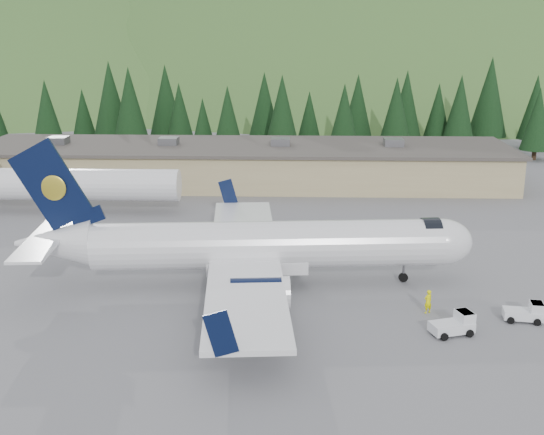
{
  "coord_description": "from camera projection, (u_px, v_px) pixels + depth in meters",
  "views": [
    {
      "loc": [
        2.05,
        -52.11,
        20.17
      ],
      "look_at": [
        0.0,
        6.0,
        4.0
      ],
      "focal_mm": 45.0,
      "sensor_mm": 36.0,
      "label": 1
    }
  ],
  "objects": [
    {
      "name": "ramp_worker",
      "position": [
        428.0,
        301.0,
        49.81
      ],
      "size": [
        0.78,
        0.7,
        1.79
      ],
      "primitive_type": "imported",
      "rotation": [
        0.0,
        0.0,
        3.66
      ],
      "color": "#FFFB00",
      "rests_on": "ground"
    },
    {
      "name": "terminal_building",
      "position": [
        243.0,
        163.0,
        91.71
      ],
      "size": [
        71.0,
        17.0,
        6.1
      ],
      "color": "tan",
      "rests_on": "ground"
    },
    {
      "name": "baggage_tug_a",
      "position": [
        455.0,
        324.0,
        46.47
      ],
      "size": [
        3.21,
        2.44,
        1.55
      ],
      "rotation": [
        0.0,
        0.0,
        0.32
      ],
      "color": "silver",
      "rests_on": "ground"
    },
    {
      "name": "tree_line",
      "position": [
        242.0,
        108.0,
        112.98
      ],
      "size": [
        111.94,
        18.64,
        14.36
      ],
      "color": "black",
      "rests_on": "ground"
    },
    {
      "name": "hills",
      "position": [
        421.0,
        292.0,
        275.69
      ],
      "size": [
        614.0,
        330.0,
        300.0
      ],
      "color": "#264E1D",
      "rests_on": "ground"
    },
    {
      "name": "ground",
      "position": [
        269.0,
        284.0,
        55.65
      ],
      "size": [
        600.0,
        600.0,
        0.0
      ],
      "primitive_type": "plane",
      "color": "slate"
    },
    {
      "name": "second_airliner",
      "position": [
        56.0,
        183.0,
        76.79
      ],
      "size": [
        27.5,
        11.0,
        10.05
      ],
      "color": "white",
      "rests_on": "ground"
    },
    {
      "name": "airliner",
      "position": [
        256.0,
        247.0,
        54.73
      ],
      "size": [
        36.79,
        34.55,
        12.2
      ],
      "rotation": [
        0.0,
        0.0,
        0.09
      ],
      "color": "white",
      "rests_on": "ground"
    },
    {
      "name": "baggage_tug_b",
      "position": [
        527.0,
        312.0,
        48.53
      ],
      "size": [
        2.83,
        1.92,
        1.43
      ],
      "rotation": [
        0.0,
        0.0,
        -0.14
      ],
      "color": "silver",
      "rests_on": "ground"
    }
  ]
}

